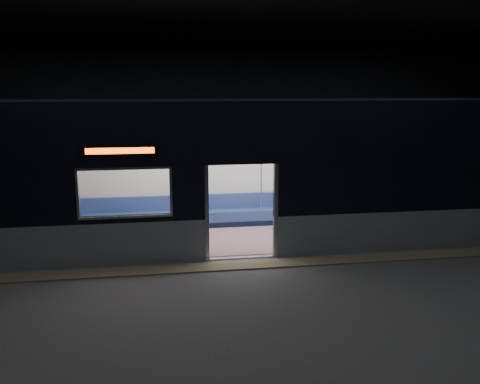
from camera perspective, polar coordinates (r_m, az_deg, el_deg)
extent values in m
cube|color=#47494C|center=(10.09, 1.16, -9.37)|extent=(24.00, 14.00, 0.01)
cube|color=black|center=(9.52, 1.28, 19.89)|extent=(24.00, 14.00, 0.04)
cube|color=black|center=(16.38, -3.23, 7.71)|extent=(24.00, 0.04, 5.00)
cube|color=#8C7F59|center=(10.59, 0.62, -8.21)|extent=(22.80, 0.50, 0.03)
cube|color=#85979F|center=(11.25, -25.15, -5.83)|extent=(8.30, 0.12, 0.90)
cube|color=#85979F|center=(12.64, 22.47, -3.77)|extent=(8.30, 0.12, 0.90)
cube|color=black|center=(12.33, 23.04, 3.43)|extent=(8.30, 0.12, 2.30)
cube|color=black|center=(10.52, 0.17, 6.25)|extent=(1.40, 0.12, 1.15)
cube|color=#B7BABC|center=(10.69, -3.75, -2.40)|extent=(0.08, 0.14, 2.05)
cube|color=#B7BABC|center=(10.93, 4.00, -2.10)|extent=(0.08, 0.14, 2.05)
cube|color=black|center=(10.35, -13.31, 4.54)|extent=(1.50, 0.04, 0.18)
cube|color=#FC4A01|center=(10.34, -13.31, 4.53)|extent=(1.34, 0.03, 0.12)
cube|color=silver|center=(13.47, -1.83, 3.03)|extent=(18.00, 0.12, 3.20)
cube|color=black|center=(11.90, -0.97, 10.00)|extent=(18.00, 3.00, 0.15)
cube|color=#866168|center=(12.42, -0.92, -5.18)|extent=(17.76, 2.76, 0.04)
cube|color=silver|center=(11.96, -0.96, 5.57)|extent=(17.76, 2.76, 0.10)
cube|color=#2E4686|center=(13.43, -1.61, -2.90)|extent=(11.00, 0.48, 0.41)
cube|color=#2E4686|center=(13.52, -1.73, -1.03)|extent=(11.00, 0.10, 0.40)
cube|color=#876269|center=(11.31, -16.97, -6.21)|extent=(4.40, 0.48, 0.41)
cube|color=#876269|center=(12.26, 15.34, -4.73)|extent=(4.40, 0.48, 0.41)
cylinder|color=silver|center=(10.94, -5.01, -1.31)|extent=(0.04, 0.04, 2.26)
cylinder|color=silver|center=(13.15, -5.75, 0.87)|extent=(0.04, 0.04, 2.26)
cylinder|color=silver|center=(11.23, 4.70, -0.96)|extent=(0.04, 0.04, 2.26)
cylinder|color=silver|center=(13.39, 2.39, 1.11)|extent=(0.04, 0.04, 2.26)
cylinder|color=silver|center=(13.07, -1.63, 4.32)|extent=(11.00, 0.03, 0.03)
cube|color=black|center=(13.49, 6.08, -1.63)|extent=(0.18, 0.49, 0.17)
cube|color=black|center=(13.54, 6.97, -1.60)|extent=(0.18, 0.49, 0.17)
cylinder|color=black|center=(13.34, 6.31, -3.02)|extent=(0.11, 0.11, 0.43)
cylinder|color=black|center=(13.40, 7.21, -2.97)|extent=(0.11, 0.11, 0.43)
cube|color=#C95595|center=(13.70, 6.30, -1.34)|extent=(0.42, 0.23, 0.21)
cylinder|color=#C95595|center=(13.65, 6.30, 0.18)|extent=(0.40, 0.40, 0.54)
sphere|color=tan|center=(13.56, 6.36, 1.76)|extent=(0.22, 0.22, 0.22)
sphere|color=black|center=(13.60, 6.32, 1.97)|extent=(0.23, 0.23, 0.23)
cube|color=black|center=(13.42, 6.84, -1.03)|extent=(0.33, 0.30, 0.15)
cube|color=white|center=(14.59, 15.22, 2.70)|extent=(0.92, 0.03, 0.60)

